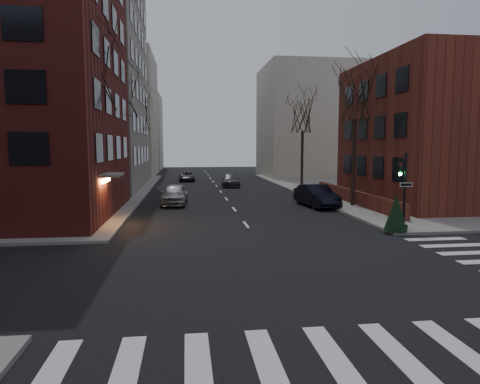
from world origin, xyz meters
name	(u,v)px	position (x,y,z in m)	size (l,w,h in m)	color
ground	(302,297)	(0.00, 0.00, 0.00)	(160.00, 160.00, 0.00)	black
building_left_tan	(47,50)	(-17.00, 34.00, 14.00)	(18.00, 18.00, 28.00)	gray
building_right_brick	(445,133)	(16.50, 19.00, 5.50)	(12.00, 14.00, 11.00)	maroon
low_wall_right	(354,197)	(9.30, 19.00, 0.65)	(0.35, 16.00, 1.00)	maroon
building_distant_la	(107,116)	(-15.00, 55.00, 9.00)	(14.00, 16.00, 18.00)	beige
building_distant_ra	(311,122)	(15.00, 50.00, 8.00)	(14.00, 14.00, 16.00)	beige
building_distant_lb	(135,133)	(-13.00, 72.00, 7.00)	(10.00, 12.00, 14.00)	beige
traffic_signal	(403,196)	(7.94, 8.99, 1.91)	(0.76, 0.44, 4.00)	black
tree_left_a	(90,77)	(-8.80, 14.00, 8.47)	(4.18, 4.18, 10.26)	#2D231C
tree_left_b	(121,94)	(-8.80, 26.00, 8.91)	(4.40, 4.40, 10.80)	#2D231C
tree_left_c	(139,116)	(-8.80, 40.00, 8.03)	(3.96, 3.96, 9.72)	#2D231C
tree_right_a	(355,97)	(8.80, 18.00, 8.03)	(3.96, 3.96, 9.72)	#2D231C
tree_right_b	(303,116)	(8.80, 32.00, 7.59)	(3.74, 3.74, 9.18)	#2D231C
streetlamp_near	(123,149)	(-8.20, 22.00, 4.24)	(0.36, 0.36, 6.28)	black
streetlamp_far	(146,148)	(-8.20, 42.00, 4.24)	(0.36, 0.36, 6.28)	black
parked_sedan	(316,196)	(6.20, 18.51, 0.82)	(1.74, 4.99, 1.64)	black
car_lane_silver	(174,194)	(-4.32, 20.96, 0.80)	(1.89, 4.69, 1.60)	gray
car_lane_gray	(231,180)	(1.55, 35.27, 0.70)	(1.95, 4.80, 1.39)	#39393D
car_lane_far	(187,176)	(-3.28, 43.20, 0.60)	(2.00, 4.33, 1.20)	#38383C
sandwich_board	(391,208)	(9.53, 13.48, 0.55)	(0.36, 0.50, 0.80)	white
evergreen_shrub	(396,212)	(7.30, 8.50, 1.13)	(1.17, 1.17, 1.95)	black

